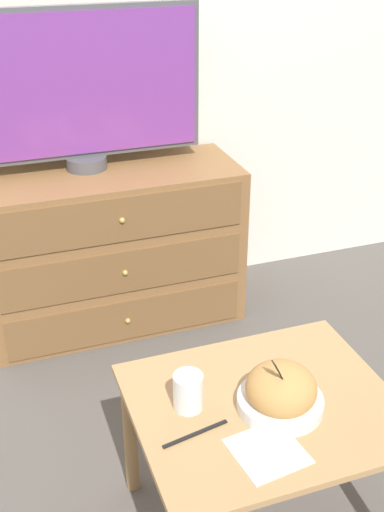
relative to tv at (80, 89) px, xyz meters
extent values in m
plane|color=#56514C|center=(-0.01, 0.16, -1.06)|extent=(12.00, 12.00, 0.00)
cube|color=white|center=(-0.01, 0.19, 0.24)|extent=(12.00, 0.05, 2.60)
cube|color=olive|center=(0.07, -0.08, -0.70)|extent=(1.12, 0.44, 0.72)
cube|color=brown|center=(0.07, -0.30, -0.94)|extent=(1.03, 0.01, 0.19)
sphere|color=tan|center=(0.07, -0.31, -0.94)|extent=(0.02, 0.02, 0.02)
cube|color=brown|center=(0.07, -0.30, -0.70)|extent=(1.03, 0.01, 0.19)
sphere|color=tan|center=(0.07, -0.31, -0.70)|extent=(0.02, 0.02, 0.02)
cube|color=brown|center=(0.07, -0.30, -0.46)|extent=(1.03, 0.01, 0.19)
sphere|color=tan|center=(0.07, -0.31, -0.46)|extent=(0.02, 0.02, 0.02)
cylinder|color=#515156|center=(0.00, 0.00, -0.31)|extent=(0.17, 0.17, 0.05)
cube|color=#515156|center=(0.00, 0.00, 0.02)|extent=(1.00, 0.04, 0.60)
cube|color=#7A3893|center=(0.00, -0.02, 0.02)|extent=(0.96, 0.01, 0.56)
cube|color=tan|center=(0.21, -1.36, -0.58)|extent=(0.73, 0.61, 0.02)
cylinder|color=#9C7549|center=(-0.12, -1.09, -0.83)|extent=(0.04, 0.04, 0.46)
cylinder|color=#9C7549|center=(0.54, -1.09, -0.83)|extent=(0.04, 0.04, 0.46)
cylinder|color=silver|center=(0.24, -1.39, -0.56)|extent=(0.24, 0.24, 0.04)
ellipsoid|color=tan|center=(0.24, -1.39, -0.51)|extent=(0.19, 0.19, 0.14)
cube|color=black|center=(0.24, -1.42, -0.48)|extent=(0.07, 0.01, 0.15)
cube|color=black|center=(0.21, -1.42, -0.40)|extent=(0.02, 0.02, 0.03)
cylinder|color=beige|center=(0.01, -1.30, -0.54)|extent=(0.07, 0.07, 0.07)
cylinder|color=white|center=(0.01, -1.30, -0.52)|extent=(0.08, 0.08, 0.11)
cube|color=silver|center=(0.14, -1.53, -0.57)|extent=(0.19, 0.19, 0.00)
cube|color=black|center=(-0.01, -1.41, -0.57)|extent=(0.19, 0.05, 0.01)
camera|label=1|loc=(-0.43, -2.59, 0.62)|focal=45.00mm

